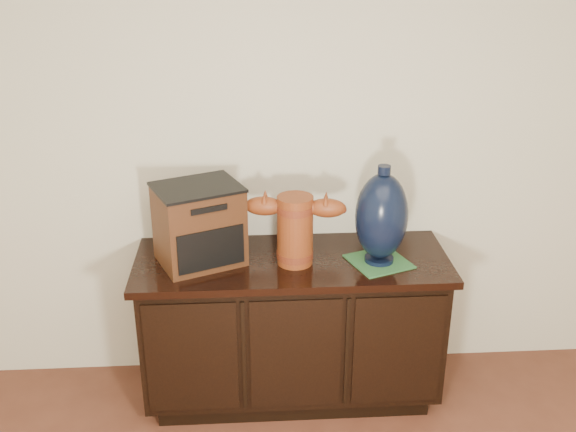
{
  "coord_description": "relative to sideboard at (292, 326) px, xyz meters",
  "views": [
    {
      "loc": [
        -0.19,
        -0.56,
        2.17
      ],
      "look_at": [
        -0.02,
        2.18,
        0.99
      ],
      "focal_mm": 42.0,
      "sensor_mm": 36.0,
      "label": 1
    }
  ],
  "objects": [
    {
      "name": "tv_radio",
      "position": [
        -0.42,
        0.0,
        0.55
      ],
      "size": [
        0.46,
        0.42,
        0.37
      ],
      "rotation": [
        0.0,
        0.0,
        0.4
      ],
      "color": "#422210",
      "rests_on": "sideboard"
    },
    {
      "name": "terracotta_vessel",
      "position": [
        0.01,
        -0.04,
        0.55
      ],
      "size": [
        0.46,
        0.19,
        0.33
      ],
      "rotation": [
        0.0,
        0.0,
        -0.14
      ],
      "color": "brown",
      "rests_on": "sideboard"
    },
    {
      "name": "green_mat",
      "position": [
        0.4,
        -0.06,
        0.37
      ],
      "size": [
        0.32,
        0.32,
        0.01
      ],
      "primitive_type": "cube",
      "rotation": [
        0.0,
        0.0,
        0.36
      ],
      "color": "#2D6433",
      "rests_on": "sideboard"
    },
    {
      "name": "spray_can",
      "position": [
        0.0,
        0.21,
        0.46
      ],
      "size": [
        0.07,
        0.07,
        0.2
      ],
      "color": "#5E1012",
      "rests_on": "sideboard"
    },
    {
      "name": "lamp_base",
      "position": [
        0.4,
        -0.06,
        0.59
      ],
      "size": [
        0.31,
        0.31,
        0.46
      ],
      "rotation": [
        0.0,
        0.0,
        0.36
      ],
      "color": "black",
      "rests_on": "green_mat"
    },
    {
      "name": "sideboard",
      "position": [
        0.0,
        0.0,
        0.0
      ],
      "size": [
        1.46,
        0.56,
        0.75
      ],
      "color": "black",
      "rests_on": "ground"
    }
  ]
}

